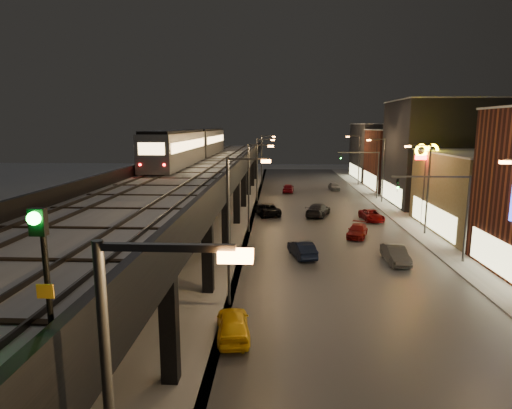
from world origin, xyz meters
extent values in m
cube|color=#46474D|center=(7.50, 35.00, 0.03)|extent=(17.00, 120.00, 0.06)
cube|color=#9FA1A8|center=(17.50, 35.00, 0.07)|extent=(4.00, 120.00, 0.14)
cube|color=#9FA1A8|center=(-6.00, 35.00, 0.03)|extent=(11.00, 120.00, 0.06)
cube|color=black|center=(-6.00, 32.00, 5.80)|extent=(9.00, 100.00, 1.00)
cube|color=black|center=(-2.30, 5.00, 2.65)|extent=(0.70, 0.70, 5.30)
cube|color=black|center=(-6.00, 5.00, 5.15)|extent=(8.00, 0.60, 0.50)
cube|color=black|center=(-9.70, 15.00, 2.65)|extent=(0.70, 0.70, 5.30)
cube|color=black|center=(-2.30, 15.00, 2.65)|extent=(0.70, 0.70, 5.30)
cube|color=black|center=(-6.00, 15.00, 5.15)|extent=(8.00, 0.60, 0.50)
cube|color=black|center=(-9.70, 25.00, 2.65)|extent=(0.70, 0.70, 5.30)
cube|color=black|center=(-2.30, 25.00, 2.65)|extent=(0.70, 0.70, 5.30)
cube|color=black|center=(-6.00, 25.00, 5.15)|extent=(8.00, 0.60, 0.50)
cube|color=black|center=(-9.70, 35.00, 2.65)|extent=(0.70, 0.70, 5.30)
cube|color=black|center=(-2.30, 35.00, 2.65)|extent=(0.70, 0.70, 5.30)
cube|color=black|center=(-6.00, 35.00, 5.15)|extent=(8.00, 0.60, 0.50)
cube|color=black|center=(-9.70, 45.00, 2.65)|extent=(0.70, 0.70, 5.30)
cube|color=black|center=(-2.30, 45.00, 2.65)|extent=(0.70, 0.70, 5.30)
cube|color=black|center=(-6.00, 45.00, 5.15)|extent=(8.00, 0.60, 0.50)
cube|color=black|center=(-9.70, 55.00, 2.65)|extent=(0.70, 0.70, 5.30)
cube|color=black|center=(-2.30, 55.00, 2.65)|extent=(0.70, 0.70, 5.30)
cube|color=black|center=(-6.00, 55.00, 5.15)|extent=(8.00, 0.60, 0.50)
cube|color=black|center=(-9.70, 65.00, 2.65)|extent=(0.70, 0.70, 5.30)
cube|color=black|center=(-2.30, 65.00, 2.65)|extent=(0.70, 0.70, 5.30)
cube|color=black|center=(-6.00, 65.00, 5.15)|extent=(8.00, 0.60, 0.50)
cube|color=black|center=(-9.70, 75.00, 2.65)|extent=(0.70, 0.70, 5.30)
cube|color=black|center=(-2.30, 75.00, 2.65)|extent=(0.70, 0.70, 5.30)
cube|color=black|center=(-6.00, 75.00, 5.15)|extent=(8.00, 0.60, 0.50)
cube|color=#B2B7C1|center=(-6.00, 32.00, 6.38)|extent=(8.40, 100.00, 0.16)
cube|color=#332D28|center=(-9.22, 32.00, 6.54)|extent=(0.08, 98.00, 0.16)
cube|color=#332D28|center=(-7.78, 32.00, 6.54)|extent=(0.08, 98.00, 0.16)
cube|color=#332D28|center=(-4.72, 32.00, 6.54)|extent=(0.08, 98.00, 0.16)
cube|color=#332D28|center=(-3.28, 32.00, 6.54)|extent=(0.08, 98.00, 0.16)
cube|color=black|center=(-6.00, 2.00, 6.49)|extent=(7.80, 0.24, 0.06)
cube|color=black|center=(-6.00, 18.00, 6.49)|extent=(7.80, 0.24, 0.06)
cube|color=black|center=(-6.00, 34.00, 6.49)|extent=(7.80, 0.24, 0.06)
cube|color=black|center=(-6.00, 50.00, 6.49)|extent=(7.80, 0.24, 0.06)
cube|color=black|center=(-6.00, 66.00, 6.49)|extent=(7.80, 0.24, 0.06)
cube|color=black|center=(-1.65, 32.00, 6.85)|extent=(0.30, 100.00, 1.10)
cube|color=black|center=(-10.35, 32.00, 6.85)|extent=(0.30, 100.00, 1.10)
cube|color=beige|center=(17.95, 18.00, 1.60)|extent=(0.10, 9.60, 2.40)
cube|color=brown|center=(24.00, 32.00, 4.00)|extent=(12.00, 15.00, 8.00)
cube|color=beige|center=(17.95, 32.00, 1.60)|extent=(0.10, 12.00, 2.40)
cube|color=#B2B7C1|center=(24.00, 32.00, 8.08)|extent=(12.20, 15.20, 0.16)
cube|color=black|center=(24.00, 48.00, 7.00)|extent=(12.00, 13.00, 14.00)
cube|color=beige|center=(17.95, 48.00, 1.60)|extent=(0.10, 10.40, 2.40)
cube|color=#B2B7C1|center=(24.00, 48.00, 14.08)|extent=(12.20, 13.20, 0.16)
cube|color=#5E2718|center=(24.00, 62.00, 5.00)|extent=(12.00, 12.00, 10.00)
cube|color=beige|center=(17.95, 62.00, 1.60)|extent=(0.10, 9.60, 2.40)
cube|color=#B2B7C1|center=(24.00, 62.00, 10.08)|extent=(12.20, 12.20, 0.16)
cube|color=#252528|center=(24.00, 76.00, 5.50)|extent=(12.00, 16.00, 11.00)
cube|color=beige|center=(17.95, 76.00, 1.60)|extent=(0.10, 12.80, 2.40)
cube|color=#B2B7C1|center=(24.00, 76.00, 11.08)|extent=(12.20, 16.20, 0.16)
cube|color=#38383A|center=(0.40, -5.00, 8.90)|extent=(2.20, 0.12, 0.12)
cube|color=orange|center=(1.50, -5.00, 8.78)|extent=(0.55, 0.28, 0.18)
cylinder|color=#38383A|center=(-0.70, 13.00, 4.50)|extent=(0.18, 0.18, 9.00)
cube|color=#38383A|center=(0.40, 13.00, 8.90)|extent=(2.20, 0.12, 0.12)
cube|color=orange|center=(1.50, 13.00, 8.78)|extent=(0.55, 0.28, 0.18)
cube|color=orange|center=(14.80, 13.00, 8.78)|extent=(0.55, 0.28, 0.18)
cylinder|color=#38383A|center=(-0.70, 31.00, 4.50)|extent=(0.18, 0.18, 9.00)
cube|color=#38383A|center=(0.40, 31.00, 8.90)|extent=(2.20, 0.12, 0.12)
cube|color=orange|center=(1.50, 31.00, 8.78)|extent=(0.55, 0.28, 0.18)
cylinder|color=#38383A|center=(17.00, 31.00, 4.50)|extent=(0.18, 0.18, 9.00)
cube|color=#38383A|center=(15.90, 31.00, 8.90)|extent=(2.20, 0.12, 0.12)
cube|color=orange|center=(14.80, 31.00, 8.78)|extent=(0.55, 0.28, 0.18)
cylinder|color=#38383A|center=(-0.70, 49.00, 4.50)|extent=(0.18, 0.18, 9.00)
cube|color=#38383A|center=(0.40, 49.00, 8.90)|extent=(2.20, 0.12, 0.12)
cube|color=orange|center=(1.50, 49.00, 8.78)|extent=(0.55, 0.28, 0.18)
cylinder|color=#38383A|center=(17.00, 49.00, 4.50)|extent=(0.18, 0.18, 9.00)
cube|color=#38383A|center=(15.90, 49.00, 8.90)|extent=(2.20, 0.12, 0.12)
cube|color=orange|center=(14.80, 49.00, 8.78)|extent=(0.55, 0.28, 0.18)
cylinder|color=#38383A|center=(-0.70, 67.00, 4.50)|extent=(0.18, 0.18, 9.00)
cube|color=#38383A|center=(0.40, 67.00, 8.90)|extent=(2.20, 0.12, 0.12)
cube|color=orange|center=(1.50, 67.00, 8.78)|extent=(0.55, 0.28, 0.18)
cylinder|color=#38383A|center=(17.00, 67.00, 4.50)|extent=(0.18, 0.18, 9.00)
cube|color=#38383A|center=(15.90, 67.00, 8.90)|extent=(2.20, 0.12, 0.12)
cube|color=orange|center=(14.80, 67.00, 8.78)|extent=(0.55, 0.28, 0.18)
cylinder|color=#38383A|center=(17.00, 22.00, 3.50)|extent=(0.20, 0.20, 7.00)
cube|color=#38383A|center=(14.00, 22.00, 6.90)|extent=(6.00, 0.12, 0.12)
imported|color=black|center=(11.50, 22.00, 6.40)|extent=(0.20, 0.16, 1.00)
sphere|color=#0CFF26|center=(11.50, 21.85, 6.15)|extent=(0.18, 0.18, 0.18)
cylinder|color=#38383A|center=(17.00, 52.00, 3.50)|extent=(0.20, 0.20, 7.00)
cube|color=#38383A|center=(14.00, 52.00, 6.90)|extent=(6.00, 0.12, 0.12)
imported|color=black|center=(11.50, 52.00, 6.40)|extent=(0.20, 0.16, 1.00)
sphere|color=#0CFF26|center=(11.50, 51.85, 6.15)|extent=(0.18, 0.18, 0.18)
cube|color=gray|center=(-8.50, 33.53, 8.33)|extent=(3.00, 18.10, 3.41)
cube|color=black|center=(-8.50, 33.53, 10.16)|extent=(2.69, 17.59, 0.26)
cube|color=#FFCD7D|center=(-10.01, 33.53, 8.79)|extent=(0.05, 16.55, 0.93)
cube|color=#FFCD7D|center=(-6.99, 33.53, 8.79)|extent=(0.05, 16.55, 0.93)
cube|color=gray|center=(-8.50, 52.73, 8.33)|extent=(3.00, 18.10, 3.41)
cube|color=black|center=(-8.50, 52.73, 10.16)|extent=(2.69, 17.59, 0.26)
cube|color=#FFCD7D|center=(-10.01, 52.73, 8.79)|extent=(0.05, 16.55, 0.93)
cube|color=#FFCD7D|center=(-6.99, 52.73, 8.79)|extent=(0.05, 16.55, 0.93)
cube|color=#FFCD7D|center=(-8.50, 24.47, 8.84)|extent=(2.28, 0.05, 1.03)
sphere|color=#FF0C0C|center=(-9.53, 24.45, 7.50)|extent=(0.21, 0.21, 0.21)
sphere|color=#FF0C0C|center=(-7.47, 24.45, 7.50)|extent=(0.21, 0.21, 0.21)
cylinder|color=black|center=(-2.10, -4.09, 7.97)|extent=(0.11, 0.11, 2.71)
cube|color=black|center=(-2.10, -4.21, 9.10)|extent=(0.29, 0.16, 0.50)
sphere|color=#0CFF26|center=(-2.10, -4.33, 9.19)|extent=(0.23, 0.23, 0.23)
cube|color=gold|center=(-2.10, -4.19, 7.79)|extent=(0.32, 0.04, 0.27)
imported|color=yellow|center=(-0.05, 8.94, 0.70)|extent=(2.17, 4.28, 1.40)
imported|color=black|center=(4.26, 22.80, 0.69)|extent=(2.41, 4.39, 1.37)
imported|color=black|center=(0.94, 39.64, 0.74)|extent=(3.82, 5.78, 1.48)
imported|color=black|center=(7.12, 39.27, 0.76)|extent=(3.73, 5.65, 1.52)
imported|color=maroon|center=(3.99, 57.57, 0.72)|extent=(2.02, 4.34, 1.44)
imported|color=#3A3B3B|center=(11.57, 21.61, 0.69)|extent=(1.55, 4.19, 1.37)
imported|color=#71070A|center=(13.01, 36.96, 0.62)|extent=(2.47, 4.62, 1.23)
imported|color=maroon|center=(10.04, 29.59, 0.61)|extent=(2.87, 4.53, 1.22)
imported|color=gray|center=(11.80, 60.55, 0.64)|extent=(1.82, 3.87, 1.28)
cylinder|color=#38383A|center=(18.00, 34.99, 3.59)|extent=(0.24, 0.24, 7.17)
cube|color=#FF0C0C|center=(18.00, 34.99, 7.44)|extent=(2.51, 0.25, 0.45)
torus|color=#FECF00|center=(17.42, 34.99, 8.16)|extent=(1.48, 0.64, 1.45)
torus|color=#FECF00|center=(18.58, 34.99, 8.16)|extent=(1.48, 0.64, 1.45)
camera|label=1|loc=(2.13, -11.41, 10.79)|focal=30.00mm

